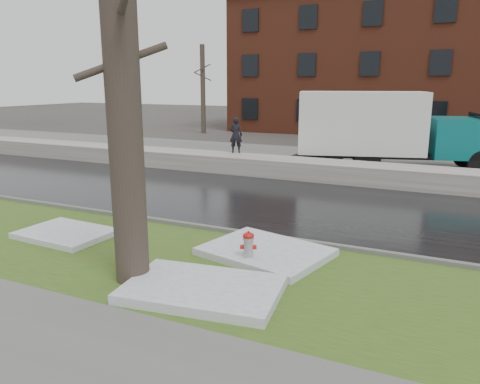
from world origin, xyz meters
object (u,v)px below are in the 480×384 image
at_px(box_truck, 385,129).
at_px(worker, 236,135).
at_px(fire_hydrant, 248,246).
at_px(tree, 121,67).

xyz_separation_m(box_truck, worker, (-5.95, -2.81, -0.27)).
distance_m(fire_hydrant, box_truck, 12.93).
xyz_separation_m(fire_hydrant, worker, (-5.07, 10.02, 1.11)).
distance_m(box_truck, worker, 6.58).
bearing_deg(box_truck, worker, -170.64).
bearing_deg(tree, fire_hydrant, 44.39).
bearing_deg(fire_hydrant, box_truck, 64.89).
relative_size(tree, box_truck, 0.78).
xyz_separation_m(fire_hydrant, box_truck, (0.87, 12.83, 1.38)).
bearing_deg(fire_hydrant, worker, 95.63).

